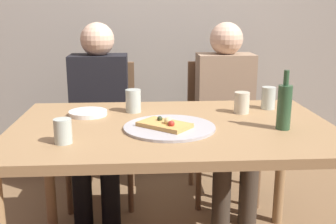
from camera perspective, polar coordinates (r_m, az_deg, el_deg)
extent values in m
cube|color=gray|center=(3.05, -1.21, 15.14)|extent=(6.00, 0.10, 2.60)
cube|color=#99754C|center=(1.86, 0.63, -2.33)|extent=(1.45, 0.94, 0.04)
cylinder|color=#99754C|center=(2.43, -16.22, -8.19)|extent=(0.06, 0.06, 0.70)
cylinder|color=#99754C|center=(2.50, 15.40, -7.45)|extent=(0.06, 0.06, 0.70)
cylinder|color=#ADADB2|center=(1.79, 0.21, -2.15)|extent=(0.40, 0.40, 0.01)
cube|color=tan|center=(1.78, -0.49, -1.78)|extent=(0.25, 0.24, 0.02)
sphere|color=#EAD184|center=(1.76, 0.04, -1.27)|extent=(0.04, 0.04, 0.04)
sphere|color=#2D381E|center=(1.81, -1.14, -0.95)|extent=(0.02, 0.02, 0.02)
sphere|color=#B22D23|center=(1.73, 0.47, -1.65)|extent=(0.03, 0.03, 0.03)
cylinder|color=#2D5133|center=(1.83, 15.85, 0.61)|extent=(0.06, 0.06, 0.19)
cylinder|color=#2D5133|center=(1.81, 16.13, 4.60)|extent=(0.02, 0.02, 0.07)
cylinder|color=beige|center=(2.08, 10.23, 1.29)|extent=(0.08, 0.08, 0.11)
cylinder|color=#B7C6BC|center=(2.07, -4.85, 1.56)|extent=(0.08, 0.08, 0.12)
cylinder|color=#B7C6BC|center=(2.19, 13.78, 1.91)|extent=(0.07, 0.07, 0.12)
cylinder|color=#B7C6BC|center=(1.64, -14.40, -2.60)|extent=(0.07, 0.07, 0.10)
cylinder|color=white|center=(2.05, -11.06, -0.14)|extent=(0.19, 0.19, 0.02)
cube|color=brown|center=(2.70, -9.30, -3.22)|extent=(0.44, 0.44, 0.05)
cube|color=brown|center=(2.84, -9.11, 2.33)|extent=(0.44, 0.04, 0.45)
cylinder|color=brown|center=(2.60, -5.25, -9.43)|extent=(0.04, 0.04, 0.42)
cylinder|color=brown|center=(2.64, -13.64, -9.43)|extent=(0.04, 0.04, 0.42)
cylinder|color=brown|center=(2.95, -5.07, -6.46)|extent=(0.04, 0.04, 0.42)
cylinder|color=brown|center=(2.98, -12.43, -6.51)|extent=(0.04, 0.04, 0.42)
cube|color=brown|center=(2.74, 7.75, -2.90)|extent=(0.44, 0.44, 0.05)
cube|color=brown|center=(2.88, 7.12, 2.56)|extent=(0.44, 0.04, 0.45)
cylinder|color=brown|center=(2.70, 12.39, -8.80)|extent=(0.04, 0.04, 0.42)
cylinder|color=brown|center=(2.62, 4.27, -9.20)|extent=(0.04, 0.04, 0.42)
cylinder|color=brown|center=(3.04, 10.43, -6.03)|extent=(0.04, 0.04, 0.42)
cylinder|color=brown|center=(2.97, 3.25, -6.29)|extent=(0.04, 0.04, 0.42)
cube|color=black|center=(2.66, -9.48, 2.27)|extent=(0.36, 0.22, 0.52)
sphere|color=beige|center=(2.61, -9.80, 9.90)|extent=(0.21, 0.21, 0.21)
cylinder|color=black|center=(2.53, -7.86, -4.42)|extent=(0.12, 0.40, 0.12)
cylinder|color=black|center=(2.54, -11.47, -4.45)|extent=(0.12, 0.40, 0.12)
cylinder|color=black|center=(2.43, -8.01, -10.98)|extent=(0.11, 0.11, 0.45)
cylinder|color=black|center=(2.44, -11.82, -10.96)|extent=(0.11, 0.11, 0.45)
cube|color=#937A60|center=(2.70, 7.85, 2.51)|extent=(0.36, 0.22, 0.52)
sphere|color=beige|center=(2.65, 8.11, 10.03)|extent=(0.21, 0.21, 0.21)
cylinder|color=#3B3026|center=(2.59, 10.26, -4.02)|extent=(0.12, 0.40, 0.12)
cylinder|color=#3B3026|center=(2.56, 6.78, -4.13)|extent=(0.12, 0.40, 0.12)
cylinder|color=#3B3026|center=(2.50, 11.14, -10.36)|extent=(0.11, 0.11, 0.45)
cylinder|color=#3B3026|center=(2.46, 7.47, -10.57)|extent=(0.11, 0.11, 0.45)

